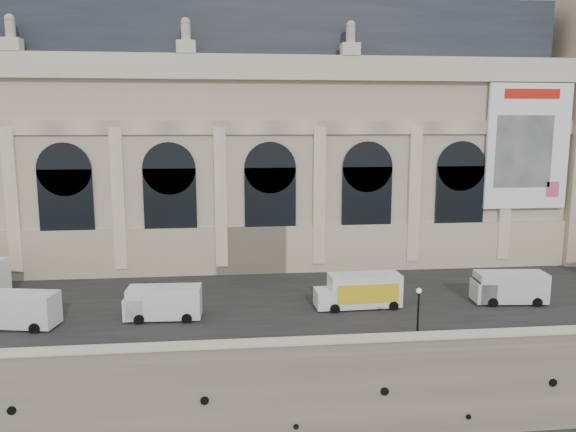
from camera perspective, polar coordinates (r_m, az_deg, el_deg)
name	(u,v)px	position (r m, az deg, el deg)	size (l,w,h in m)	color
quay	(294,268)	(72.28, 0.62, -5.35)	(160.00, 70.00, 6.00)	gray
street	(321,295)	(51.45, 3.40, -8.00)	(160.00, 24.00, 0.06)	#2D2D2D
parapet	(354,346)	(38.88, 6.74, -13.01)	(160.00, 1.40, 1.21)	gray
museum	(247,138)	(65.33, -4.19, 7.90)	(69.00, 18.70, 29.10)	#BFB293
van_a	(13,310)	(48.01, -26.16, -8.55)	(6.46, 3.42, 2.73)	silver
van_b	(160,303)	(46.05, -12.88, -8.61)	(6.03, 2.66, 2.65)	silver
van_c	(506,288)	(52.29, 21.27, -6.79)	(6.32, 2.99, 2.73)	silver
box_truck	(360,291)	(47.98, 7.30, -7.57)	(7.27, 2.79, 2.90)	silver
lamp_right	(418,315)	(41.52, 13.07, -9.75)	(0.40, 0.40, 3.93)	black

